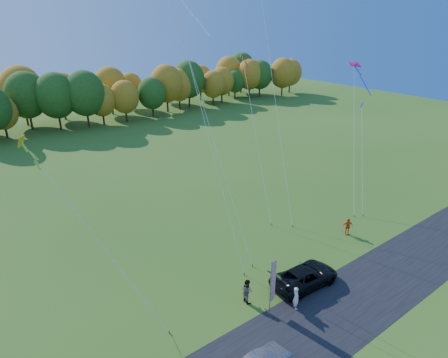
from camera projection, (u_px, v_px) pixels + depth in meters
ground at (274, 293)px, 28.98m from camera, size 160.00×160.00×0.00m
asphalt_strip at (317, 324)px, 26.06m from camera, size 90.00×6.00×0.01m
tree_line at (52, 130)px, 69.21m from camera, size 116.00×12.00×10.00m
black_suv at (305, 276)px, 29.57m from camera, size 5.55×2.82×1.50m
person_tailgate_a at (296, 298)px, 27.20m from camera, size 0.62×0.73×1.69m
person_tailgate_b at (247, 291)px, 27.82m from camera, size 0.76×0.93×1.80m
person_east at (348, 226)px, 36.37m from camera, size 1.03×0.85×1.65m
feather_flag at (273, 281)px, 26.17m from camera, size 0.55×0.16×4.18m
kite_delta_blue at (195, 80)px, 29.90m from camera, size 4.00×12.02×28.91m
kite_parafoil_orange at (273, 81)px, 39.36m from camera, size 7.53×13.43×25.59m
kite_delta_red at (204, 115)px, 29.43m from camera, size 2.67×9.22×22.48m
kite_parafoil_rainbow at (354, 136)px, 41.44m from camera, size 8.04×7.14×14.32m
kite_diamond_yellow at (98, 240)px, 24.33m from camera, size 5.54×8.00×12.49m
kite_diamond_white at (256, 137)px, 37.75m from camera, size 1.65×6.63×16.06m
kite_diamond_blue_low at (362, 159)px, 40.58m from camera, size 4.04×4.60×10.55m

